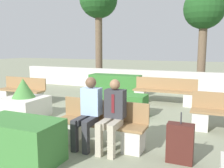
{
  "coord_description": "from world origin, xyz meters",
  "views": [
    {
      "loc": [
        3.03,
        -5.96,
        1.94
      ],
      "look_at": [
        0.29,
        0.5,
        0.9
      ],
      "focal_mm": 40.0,
      "sensor_mm": 36.0,
      "label": 1
    }
  ],
  "objects": [
    {
      "name": "bench_left_side",
      "position": [
        -3.24,
        0.7,
        0.34
      ],
      "size": [
        1.77,
        0.48,
        0.88
      ],
      "rotation": [
        0.0,
        0.0,
        -0.09
      ],
      "color": "#937047",
      "rests_on": "ground_plane"
    },
    {
      "name": "hedge_block_near_right",
      "position": [
        -0.01,
        -2.85,
        0.37
      ],
      "size": [
        1.44,
        0.79,
        0.73
      ],
      "color": "#3D7A38",
      "rests_on": "ground_plane"
    },
    {
      "name": "tree_center_left",
      "position": [
        2.34,
        6.16,
        3.51
      ],
      "size": [
        1.82,
        1.82,
        4.56
      ],
      "color": "brown",
      "rests_on": "ground_plane"
    },
    {
      "name": "person_seated_woman",
      "position": [
        0.77,
        -1.8,
        0.76
      ],
      "size": [
        0.38,
        0.64,
        1.36
      ],
      "color": "#333338",
      "rests_on": "ground_plane"
    },
    {
      "name": "ground_plane",
      "position": [
        0.0,
        0.0,
        0.0
      ],
      "size": [
        60.0,
        60.0,
        0.0
      ],
      "primitive_type": "plane",
      "color": "gray"
    },
    {
      "name": "perimeter_wall",
      "position": [
        0.0,
        4.95,
        0.45
      ],
      "size": [
        12.89,
        0.3,
        0.91
      ],
      "color": "beige",
      "rests_on": "ground_plane"
    },
    {
      "name": "bench_front",
      "position": [
        0.96,
        -1.66,
        0.34
      ],
      "size": [
        1.86,
        0.48,
        0.88
      ],
      "color": "#937047",
      "rests_on": "ground_plane"
    },
    {
      "name": "bench_back",
      "position": [
        1.4,
        2.5,
        0.35
      ],
      "size": [
        2.14,
        0.49,
        0.88
      ],
      "rotation": [
        0.0,
        0.0,
        0.11
      ],
      "color": "#937047",
      "rests_on": "ground_plane"
    },
    {
      "name": "suitcase",
      "position": [
        2.52,
        -1.83,
        0.34
      ],
      "size": [
        0.44,
        0.22,
        0.88
      ],
      "color": "#471E19",
      "rests_on": "ground_plane"
    },
    {
      "name": "hedge_block_near_left",
      "position": [
        0.66,
        0.62,
        0.3
      ],
      "size": [
        1.19,
        0.65,
        0.61
      ],
      "color": "#33702D",
      "rests_on": "ground_plane"
    },
    {
      "name": "hedge_block_mid_left",
      "position": [
        -0.78,
        3.31,
        0.42
      ],
      "size": [
        2.08,
        0.68,
        0.83
      ],
      "color": "#33702D",
      "rests_on": "ground_plane"
    },
    {
      "name": "person_seated_man",
      "position": [
        1.28,
        -1.8,
        0.75
      ],
      "size": [
        0.38,
        0.64,
        1.35
      ],
      "color": "#B2A893",
      "rests_on": "ground_plane"
    },
    {
      "name": "tree_leftmost",
      "position": [
        -2.92,
        6.25,
        4.29
      ],
      "size": [
        2.0,
        2.0,
        5.45
      ],
      "color": "brown",
      "rests_on": "ground_plane"
    },
    {
      "name": "planter_corner_right",
      "position": [
        -1.9,
        -0.65,
        0.41
      ],
      "size": [
        1.09,
        1.09,
        1.08
      ],
      "color": "beige",
      "rests_on": "ground_plane"
    }
  ]
}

